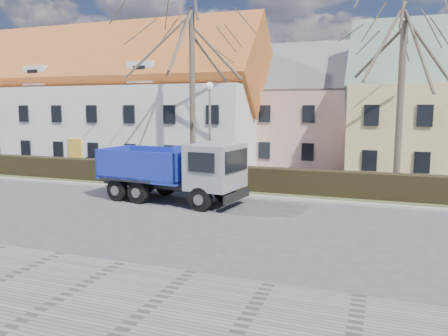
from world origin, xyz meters
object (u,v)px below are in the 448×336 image
at_px(streetlight, 210,134).
at_px(parked_car_a, 112,160).
at_px(cart_frame, 124,183).
at_px(dump_truck, 166,170).

relative_size(streetlight, parked_car_a, 1.61).
xyz_separation_m(cart_frame, parked_car_a, (-5.47, 6.80, 0.33)).
xyz_separation_m(dump_truck, parked_car_a, (-9.25, 8.86, -0.87)).
bearing_deg(parked_car_a, cart_frame, -165.22).
bearing_deg(cart_frame, parked_car_a, 128.80).
distance_m(streetlight, parked_car_a, 10.82).
height_order(streetlight, parked_car_a, streetlight).
relative_size(cart_frame, parked_car_a, 0.18).
distance_m(streetlight, cart_frame, 5.66).
bearing_deg(parked_car_a, dump_truck, -157.76).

